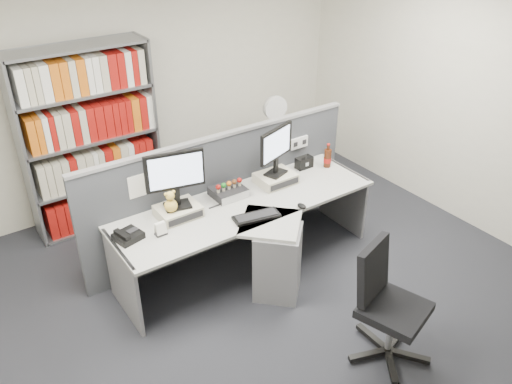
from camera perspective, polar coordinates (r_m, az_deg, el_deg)
ground at (r=4.87m, az=4.45°, el=-12.63°), size 5.50×5.50×0.00m
room_shell at (r=3.89m, az=5.49°, el=7.17°), size 5.04×5.54×2.72m
partition at (r=5.31m, az=-3.63°, el=0.15°), size 3.00×0.08×1.27m
desk at (r=4.95m, az=0.36°, el=-4.92°), size 2.60×1.20×0.72m
monitor_riser_left at (r=4.79m, az=-8.48°, el=-2.09°), size 0.38×0.31×0.10m
monitor_riser_right at (r=5.28m, az=2.17°, el=1.50°), size 0.38×0.31×0.10m
monitor_left at (r=4.61m, az=-8.83°, el=1.83°), size 0.52×0.22×0.54m
monitor_right at (r=5.12m, az=2.23°, el=4.92°), size 0.47×0.22×0.50m
desktop_pc at (r=5.06m, az=-3.04°, el=0.00°), size 0.31×0.28×0.08m
figurines at (r=5.00m, az=-2.97°, el=0.84°), size 0.29×0.05×0.09m
keyboard at (r=4.73m, az=0.04°, el=-2.68°), size 0.45×0.24×0.03m
mouse at (r=4.89m, az=5.01°, el=-1.53°), size 0.06×0.10×0.04m
desk_phone at (r=4.57m, az=-13.83°, el=-4.66°), size 0.26×0.24×0.09m
desk_calendar at (r=4.56m, az=-10.38°, el=-4.06°), size 0.10×0.08×0.12m
plush_toy at (r=4.66m, az=-9.29°, el=-1.19°), size 0.12×0.12×0.20m
speaker at (r=5.59m, az=5.26°, el=3.23°), size 0.18×0.10×0.12m
cola_bottle at (r=5.62m, az=7.81°, el=3.68°), size 0.08×0.08×0.27m
shelving_unit at (r=5.84m, az=-17.60°, el=5.24°), size 1.41×0.40×2.00m
filing_cabinet at (r=6.59m, az=1.96°, el=3.52°), size 0.45×0.61×0.70m
desk_fan at (r=6.32m, az=2.07°, el=8.87°), size 0.29×0.17×0.49m
office_chair at (r=4.26m, az=13.98°, el=-11.48°), size 0.66×0.63×0.99m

